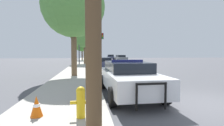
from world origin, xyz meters
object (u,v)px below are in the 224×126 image
(tree_sidewalk_near, at_px, (73,6))
(traffic_light, at_px, (89,41))
(car_background_midblock, at_px, (104,63))
(tree_sidewalk_mid, at_px, (85,32))
(tree_sidewalk_far, at_px, (82,42))
(car_background_oncoming, at_px, (121,58))
(police_car, at_px, (128,77))
(fire_hydrant, at_px, (81,101))
(car_background_distant, at_px, (110,57))
(traffic_cone, at_px, (37,106))

(tree_sidewalk_near, bearing_deg, traffic_light, 84.79)
(traffic_light, distance_m, car_background_midblock, 7.57)
(tree_sidewalk_mid, xyz_separation_m, tree_sidewalk_far, (-0.89, 12.68, -0.71))
(car_background_midblock, height_order, car_background_oncoming, car_background_oncoming)
(tree_sidewalk_near, height_order, tree_sidewalk_far, tree_sidewalk_near)
(police_car, bearing_deg, tree_sidewalk_near, -66.49)
(car_background_midblock, relative_size, tree_sidewalk_mid, 0.59)
(car_background_oncoming, bearing_deg, tree_sidewalk_far, -42.55)
(police_car, distance_m, fire_hydrant, 3.36)
(fire_hydrant, xyz_separation_m, car_background_distant, (6.08, 41.15, 0.15))
(tree_sidewalk_far, bearing_deg, car_background_distant, 37.01)
(tree_sidewalk_near, bearing_deg, tree_sidewalk_mid, 87.68)
(tree_sidewalk_mid, bearing_deg, police_car, -83.92)
(car_background_distant, xyz_separation_m, tree_sidewalk_mid, (-6.33, -18.12, 4.29))
(tree_sidewalk_mid, bearing_deg, traffic_light, -54.73)
(tree_sidewalk_far, distance_m, traffic_cone, 35.69)
(car_background_distant, xyz_separation_m, tree_sidewalk_far, (-7.22, -5.44, 3.58))
(tree_sidewalk_mid, bearing_deg, car_background_distant, 70.75)
(traffic_light, height_order, tree_sidewalk_mid, tree_sidewalk_mid)
(tree_sidewalk_mid, distance_m, tree_sidewalk_far, 12.73)
(fire_hydrant, distance_m, tree_sidewalk_near, 9.85)
(fire_hydrant, bearing_deg, traffic_cone, 168.75)
(tree_sidewalk_mid, xyz_separation_m, traffic_cone, (-0.93, -22.80, -4.59))
(car_background_oncoming, height_order, tree_sidewalk_mid, tree_sidewalk_mid)
(car_background_midblock, bearing_deg, car_background_distant, 80.72)
(tree_sidewalk_mid, bearing_deg, traffic_cone, -92.34)
(tree_sidewalk_near, bearing_deg, car_background_midblock, 67.29)
(tree_sidewalk_near, relative_size, tree_sidewalk_far, 1.18)
(fire_hydrant, xyz_separation_m, car_background_midblock, (1.96, 15.29, 0.13))
(traffic_light, relative_size, car_background_oncoming, 1.10)
(fire_hydrant, bearing_deg, car_background_midblock, 82.70)
(traffic_light, relative_size, tree_sidewalk_mid, 0.66)
(police_car, xyz_separation_m, tree_sidewalk_near, (-2.74, 5.88, 4.47))
(car_background_distant, bearing_deg, tree_sidewalk_near, -98.46)
(tree_sidewalk_far, height_order, traffic_cone, tree_sidewalk_far)
(fire_hydrant, relative_size, car_background_distant, 0.18)
(police_car, distance_m, traffic_light, 19.62)
(tree_sidewalk_near, bearing_deg, tree_sidewalk_far, 90.64)
(tree_sidewalk_mid, distance_m, traffic_cone, 23.27)
(fire_hydrant, xyz_separation_m, traffic_cone, (-1.18, 0.23, -0.16))
(fire_hydrant, distance_m, car_background_oncoming, 30.35)
(police_car, bearing_deg, fire_hydrant, 53.66)
(police_car, height_order, car_background_midblock, police_car)
(traffic_light, relative_size, car_background_midblock, 1.12)
(traffic_cone, bearing_deg, police_car, 39.14)
(car_background_midblock, bearing_deg, tree_sidewalk_far, 98.39)
(car_background_oncoming, distance_m, tree_sidewalk_far, 10.52)
(police_car, relative_size, tree_sidewalk_near, 0.68)
(car_background_distant, bearing_deg, fire_hydrant, -94.87)
(car_background_oncoming, relative_size, traffic_cone, 7.83)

